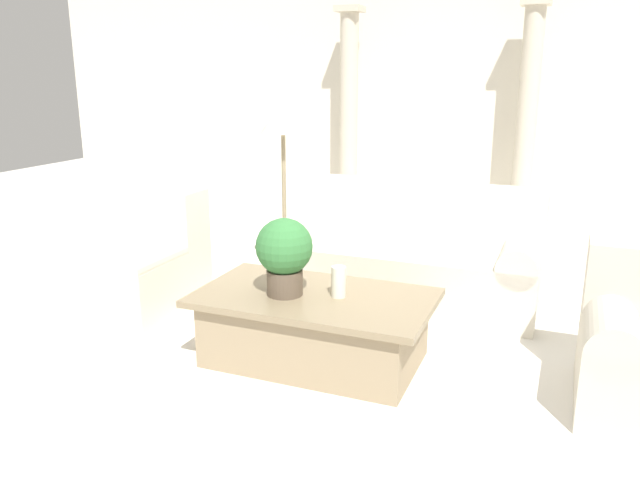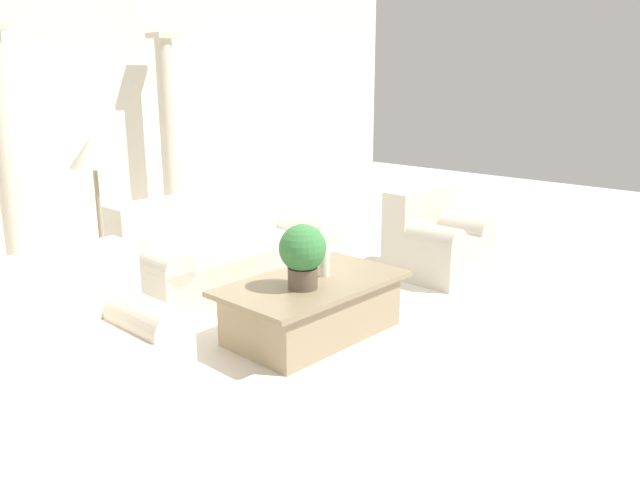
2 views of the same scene
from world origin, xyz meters
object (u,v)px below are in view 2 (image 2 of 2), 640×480
at_px(potted_plant, 303,253).
at_px(floor_lamp, 94,162).
at_px(loveseat, 62,350).
at_px(armchair, 434,240).
at_px(coffee_table, 313,307).
at_px(sofa_long, 227,252).

relative_size(potted_plant, floor_lamp, 0.32).
height_order(loveseat, armchair, loveseat).
bearing_deg(armchair, coffee_table, -175.19).
bearing_deg(floor_lamp, coffee_table, -58.78).
bearing_deg(armchair, sofa_long, 144.83).
xyz_separation_m(coffee_table, potted_plant, (-0.17, -0.06, 0.47)).
relative_size(coffee_table, floor_lamp, 0.96).
xyz_separation_m(sofa_long, loveseat, (-2.00, -0.97, 0.01)).
height_order(sofa_long, potted_plant, potted_plant).
xyz_separation_m(sofa_long, potted_plant, (-0.41, -1.38, 0.35)).
distance_m(coffee_table, armchair, 1.90).
bearing_deg(coffee_table, loveseat, 168.76).
bearing_deg(sofa_long, floor_lamp, 173.24).
distance_m(sofa_long, coffee_table, 1.35).
distance_m(sofa_long, floor_lamp, 1.46).
bearing_deg(floor_lamp, loveseat, -128.24).
bearing_deg(sofa_long, loveseat, -154.06).
relative_size(floor_lamp, armchair, 1.77).
height_order(loveseat, floor_lamp, floor_lamp).
xyz_separation_m(potted_plant, floor_lamp, (-0.72, 1.52, 0.57)).
height_order(sofa_long, loveseat, same).
relative_size(sofa_long, floor_lamp, 1.33).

